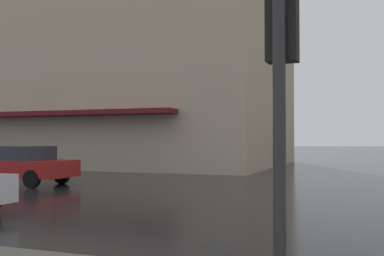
% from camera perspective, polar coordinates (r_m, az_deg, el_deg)
% --- Properties ---
extents(haussmann_block_mid, '(15.60, 22.30, 22.69)m').
position_cam_1_polar(haussmann_block_mid, '(33.73, -9.50, 14.89)').
color(haussmann_block_mid, tan).
rests_on(haussmann_block_mid, ground_plane).
extents(traffic_signal_post, '(0.44, 0.30, 3.10)m').
position_cam_1_polar(traffic_signal_post, '(4.58, 10.86, 7.87)').
color(traffic_signal_post, '#232326').
rests_on(traffic_signal_post, sidewalk_pavement).
extents(car_red, '(1.85, 4.10, 1.41)m').
position_cam_1_polar(car_red, '(18.27, -20.43, -4.13)').
color(car_red, maroon).
rests_on(car_red, ground_plane).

